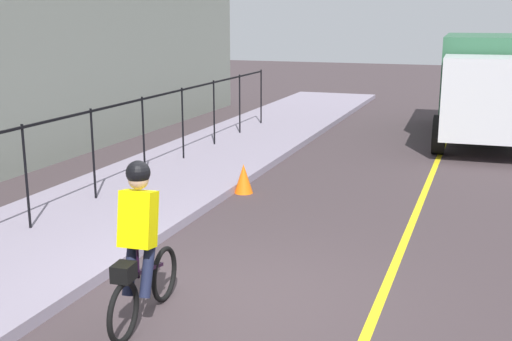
% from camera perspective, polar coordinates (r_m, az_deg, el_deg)
% --- Properties ---
extents(ground_plane, '(80.00, 80.00, 0.00)m').
position_cam_1_polar(ground_plane, '(7.88, -1.55, -11.26)').
color(ground_plane, '#3D3336').
extents(lane_line_centre, '(36.00, 0.12, 0.01)m').
position_cam_1_polar(lane_line_centre, '(7.50, 10.20, -12.82)').
color(lane_line_centre, yellow).
rests_on(lane_line_centre, ground).
extents(sidewalk, '(40.00, 3.20, 0.15)m').
position_cam_1_polar(sidewalk, '(9.54, -21.09, -7.20)').
color(sidewalk, gray).
rests_on(sidewalk, ground).
extents(iron_fence, '(21.14, 0.04, 1.60)m').
position_cam_1_polar(iron_fence, '(10.19, -19.74, 1.53)').
color(iron_fence, black).
rests_on(iron_fence, sidewalk).
extents(cyclist_lead, '(1.71, 0.39, 1.83)m').
position_cam_1_polar(cyclist_lead, '(7.08, -10.18, -6.43)').
color(cyclist_lead, black).
rests_on(cyclist_lead, ground).
extents(box_truck_background, '(6.79, 2.73, 2.78)m').
position_cam_1_polar(box_truck_background, '(18.74, 19.79, 7.33)').
color(box_truck_background, '#2C5D3F').
rests_on(box_truck_background, ground).
extents(traffic_cone_near, '(0.36, 0.36, 0.56)m').
position_cam_1_polar(traffic_cone_near, '(12.31, -1.10, -0.71)').
color(traffic_cone_near, '#FC640E').
rests_on(traffic_cone_near, ground).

